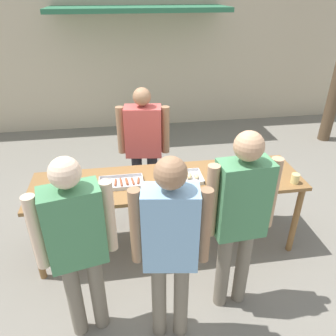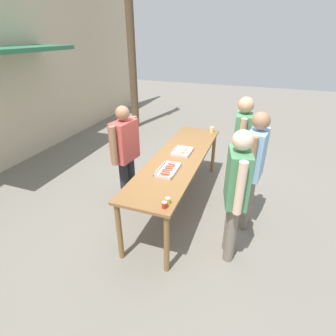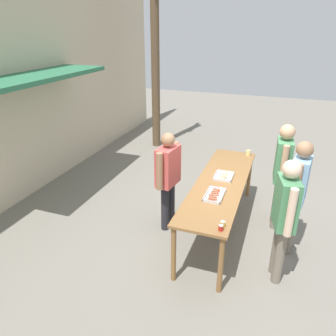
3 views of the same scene
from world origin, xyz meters
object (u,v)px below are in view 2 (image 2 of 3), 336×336
object	(u,v)px
food_tray_sausages	(168,170)
condiment_jar_ketchup	(168,201)
utility_pole	(130,28)
condiment_jar_mustard	(165,205)
beer_cup	(212,130)
person_customer_with_cup	(241,143)
person_customer_waiting_in_line	(254,163)
food_tray_buns	(182,151)
person_server_behind_table	(125,149)
person_customer_holding_hotdog	(236,187)

from	to	relation	value
food_tray_sausages	condiment_jar_ketchup	world-z (taller)	condiment_jar_ketchup
condiment_jar_ketchup	utility_pole	distance (m)	5.96
food_tray_sausages	condiment_jar_mustard	xyz separation A→B (m)	(-0.84, -0.27, 0.02)
condiment_jar_ketchup	beer_cup	xyz separation A→B (m)	(2.60, 0.02, 0.02)
person_customer_with_cup	condiment_jar_ketchup	bearing A→B (deg)	-23.73
beer_cup	person_customer_waiting_in_line	world-z (taller)	person_customer_waiting_in_line
condiment_jar_ketchup	person_customer_waiting_in_line	bearing A→B (deg)	-38.39
person_customer_waiting_in_line	utility_pole	xyz separation A→B (m)	(3.79, 3.75, 1.71)
food_tray_sausages	person_customer_with_cup	bearing A→B (deg)	-42.10
food_tray_buns	condiment_jar_ketchup	bearing A→B (deg)	-169.42
food_tray_sausages	utility_pole	world-z (taller)	utility_pole
person_customer_waiting_in_line	utility_pole	distance (m)	5.60
condiment_jar_mustard	condiment_jar_ketchup	distance (m)	0.09
food_tray_buns	person_customer_waiting_in_line	bearing A→B (deg)	-107.01
person_customer_with_cup	person_customer_waiting_in_line	bearing A→B (deg)	17.26
food_tray_buns	person_customer_with_cup	world-z (taller)	person_customer_with_cup
condiment_jar_mustard	person_server_behind_table	bearing A→B (deg)	44.02
person_customer_waiting_in_line	person_server_behind_table	bearing A→B (deg)	-80.58
person_customer_waiting_in_line	condiment_jar_ketchup	bearing A→B (deg)	-29.89
person_customer_with_cup	person_server_behind_table	bearing A→B (deg)	-73.01
person_customer_waiting_in_line	food_tray_sausages	bearing A→B (deg)	-64.35
person_customer_waiting_in_line	condiment_jar_mustard	bearing A→B (deg)	-27.90
beer_cup	person_customer_with_cup	world-z (taller)	person_customer_with_cup
food_tray_buns	utility_pole	bearing A→B (deg)	37.13
food_tray_buns	beer_cup	world-z (taller)	beer_cup
food_tray_sausages	person_customer_with_cup	world-z (taller)	person_customer_with_cup
person_customer_waiting_in_line	utility_pole	bearing A→B (deg)	-126.80
beer_cup	person_customer_with_cup	xyz separation A→B (m)	(-0.86, -0.64, 0.13)
food_tray_buns	utility_pole	distance (m)	4.69
food_tray_buns	condiment_jar_mustard	bearing A→B (deg)	-170.21
food_tray_sausages	beer_cup	world-z (taller)	beer_cup
food_tray_buns	person_customer_with_cup	xyz separation A→B (m)	(0.29, -0.90, 0.16)
food_tray_sausages	utility_pole	xyz separation A→B (m)	(4.14, 2.60, 1.87)
food_tray_sausages	condiment_jar_mustard	world-z (taller)	condiment_jar_mustard
condiment_jar_ketchup	person_server_behind_table	world-z (taller)	person_server_behind_table
person_customer_holding_hotdog	utility_pole	distance (m)	6.01
food_tray_buns	condiment_jar_mustard	world-z (taller)	condiment_jar_mustard
person_server_behind_table	person_customer_with_cup	xyz separation A→B (m)	(0.67, -1.75, 0.09)
food_tray_buns	condiment_jar_mustard	xyz separation A→B (m)	(-1.54, -0.27, 0.02)
condiment_jar_mustard	beer_cup	size ratio (longest dim) A/B	0.72
beer_cup	person_customer_with_cup	bearing A→B (deg)	-143.15
food_tray_sausages	person_server_behind_table	distance (m)	0.92
condiment_jar_mustard	person_customer_holding_hotdog	bearing A→B (deg)	-56.43
utility_pole	beer_cup	bearing A→B (deg)	-128.74
food_tray_sausages	beer_cup	size ratio (longest dim) A/B	4.46
condiment_jar_mustard	person_server_behind_table	xyz separation A→B (m)	(1.16, 1.12, 0.06)
food_tray_sausages	food_tray_buns	size ratio (longest dim) A/B	1.27
food_tray_sausages	condiment_jar_mustard	bearing A→B (deg)	-162.31
person_customer_holding_hotdog	condiment_jar_ketchup	bearing A→B (deg)	-73.74
food_tray_buns	condiment_jar_ketchup	distance (m)	1.48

